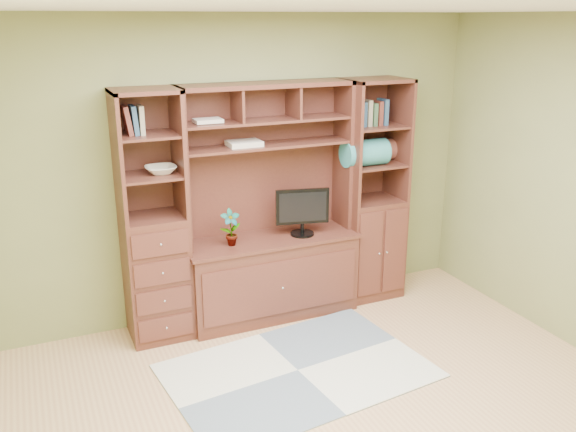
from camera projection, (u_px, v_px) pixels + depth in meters
name	position (u px, v px, depth m)	size (l,w,h in m)	color
room	(349.00, 245.00, 3.53)	(4.60, 4.10, 2.64)	tan
center_hutch	(271.00, 205.00, 5.21)	(1.54, 0.53, 2.05)	#4D241B
left_tower	(153.00, 219.00, 4.86)	(0.50, 0.45, 2.05)	#4D241B
right_tower	(372.00, 191.00, 5.63)	(0.55, 0.45, 2.05)	#4D241B
rug	(298.00, 371.00, 4.62)	(1.90, 1.27, 0.01)	#A3A8A8
monitor	(302.00, 204.00, 5.29)	(0.47, 0.21, 0.57)	black
orchid	(231.00, 228.00, 5.08)	(0.17, 0.11, 0.32)	#A26536
magazines	(244.00, 143.00, 5.04)	(0.28, 0.20, 0.04)	beige
bowl	(161.00, 170.00, 4.77)	(0.24, 0.24, 0.06)	silver
blanket_teal	(365.00, 153.00, 5.42)	(0.41, 0.24, 0.24)	teal
blanket_red	(383.00, 150.00, 5.65)	(0.35, 0.19, 0.19)	brown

